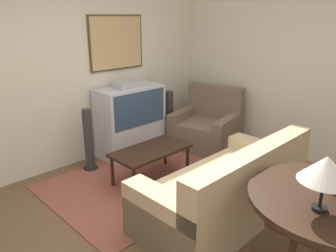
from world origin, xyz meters
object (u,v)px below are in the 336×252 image
Objects in this scene: couch at (227,191)px; speaker_tower_right at (169,118)px; table_lamp at (326,169)px; tv at (131,120)px; console_table at (330,205)px; speaker_tower_left at (89,142)px; armchair at (206,128)px; coffee_table at (151,152)px.

couch is 2.39m from speaker_tower_right.
tv is at bearing 75.64° from table_lamp.
speaker_tower_left is at bearing 93.76° from console_table.
armchair reaches higher than couch.
table_lamp reaches higher than console_table.
speaker_tower_right is (1.21, 0.87, 0.01)m from coffee_table.
speaker_tower_left is (-0.80, -0.06, -0.13)m from tv.
couch is 1.91× the size of coffee_table.
armchair is 1.27× the size of speaker_tower_right.
console_table is 1.38× the size of speaker_tower_right.
tv reaches higher than couch.
couch reaches higher than console_table.
speaker_tower_right reaches higher than console_table.
couch is 1.20m from console_table.
armchair is 0.92× the size of console_table.
armchair reaches higher than coffee_table.
table_lamp is at bearing -49.42° from armchair.
console_table is at bearing -0.33° from table_lamp.
couch is at bearing -78.37° from speaker_tower_left.
table_lamp is (-1.92, -2.58, 0.80)m from armchair.
couch is 1.44m from table_lamp.
couch is at bearing -57.54° from armchair.
table_lamp is at bearing -100.54° from coffee_table.
table_lamp is (-0.23, 0.00, 0.38)m from console_table.
tv is 3.30m from console_table.
table_lamp is at bearing -117.22° from speaker_tower_right.
couch is 2.09m from armchair.
coffee_table is at bearing -113.19° from tv.
tv reaches higher than console_table.
tv is at bearing 175.66° from speaker_tower_right.
couch is 1.74× the size of armchair.
armchair reaches higher than speaker_tower_left.
tv is 2.18m from couch.
armchair is at bearing 56.79° from console_table.
coffee_table is 1.49m from speaker_tower_right.
coffee_table is 2.34m from console_table.
coffee_table is at bearing 85.14° from console_table.
armchair is 1.27× the size of speaker_tower_left.
tv is 1.03m from coffee_table.
tv is at bearing 79.57° from console_table.
speaker_tower_left is (-0.43, 2.08, 0.11)m from couch.
speaker_tower_left is at bearing 89.57° from table_lamp.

